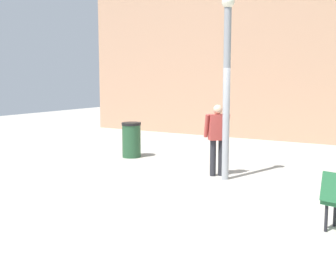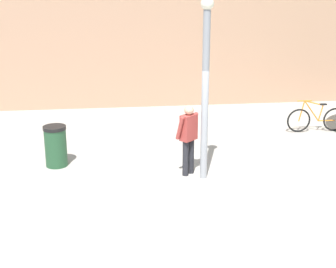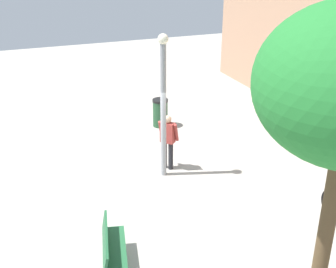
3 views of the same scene
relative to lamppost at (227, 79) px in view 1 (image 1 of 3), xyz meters
The scene contains 5 objects.
ground_plane 2.48m from the lamppost, 80.84° to the right, with size 36.00×36.00×0.00m, color #A8A399.
building_facade 7.53m from the lamppost, 88.78° to the left, with size 18.28×2.00×6.34m, color tan.
lamppost is the anchor object (origin of this frame).
person_by_lamppost 1.36m from the lamppost, 141.83° to the left, with size 0.59×0.56×1.67m.
trash_bin 4.02m from the lamppost, 161.24° to the left, with size 0.56×0.56×1.01m.
Camera 1 is at (3.63, -7.91, 2.30)m, focal length 46.29 mm.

